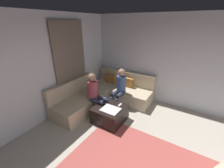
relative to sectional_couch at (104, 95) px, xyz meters
name	(u,v)px	position (x,y,z in m)	size (l,w,h in m)	color
wall_back	(185,64)	(2.08, 1.06, 1.07)	(6.00, 0.12, 2.70)	silver
wall_left	(24,76)	(-0.86, -1.88, 1.07)	(0.12, 6.00, 2.70)	silver
curtain_panel	(71,67)	(-0.76, -0.58, 0.97)	(0.06, 1.10, 2.50)	#726659
sectional_couch	(104,95)	(0.00, 0.00, 0.00)	(2.10, 2.55, 0.87)	#C6B593
ottoman	(110,114)	(0.68, -0.72, -0.07)	(0.76, 0.76, 0.42)	black
folded_blanket	(111,110)	(0.78, -0.84, 0.16)	(0.44, 0.36, 0.04)	white
coffee_mug	(107,100)	(0.46, -0.54, 0.19)	(0.08, 0.08, 0.10)	#334C72
game_remote	(120,105)	(0.86, -0.50, 0.15)	(0.05, 0.15, 0.02)	white
person_on_couch_back	(120,87)	(0.53, 0.06, 0.38)	(0.30, 0.60, 1.20)	#2D3347
person_on_couch_side	(95,93)	(0.15, -0.63, 0.38)	(0.60, 0.30, 1.20)	#2D3347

